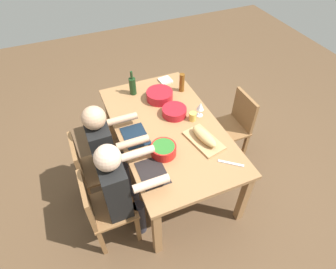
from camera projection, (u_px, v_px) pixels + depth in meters
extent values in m
plane|color=brown|center=(168.00, 172.00, 3.35)|extent=(8.00, 8.00, 0.00)
cube|color=#9E7044|center=(168.00, 128.00, 2.84)|extent=(1.75, 1.01, 0.04)
cube|color=#9E7044|center=(110.00, 117.00, 3.51)|extent=(0.07, 0.07, 0.70)
cube|color=#9E7044|center=(157.00, 232.00, 2.45)|extent=(0.07, 0.07, 0.70)
cube|color=#9E7044|center=(175.00, 100.00, 3.76)|extent=(0.07, 0.07, 0.70)
cube|color=#9E7044|center=(244.00, 198.00, 2.69)|extent=(0.07, 0.07, 0.70)
cube|color=olive|center=(112.00, 207.00, 2.52)|extent=(0.40, 0.40, 0.03)
cube|color=olive|center=(87.00, 201.00, 2.32)|extent=(0.38, 0.04, 0.40)
cube|color=olive|center=(127.00, 199.00, 2.84)|extent=(0.04, 0.04, 0.42)
cube|color=olive|center=(138.00, 228.00, 2.62)|extent=(0.04, 0.04, 0.42)
cube|color=olive|center=(94.00, 211.00, 2.75)|extent=(0.04, 0.04, 0.42)
cube|color=olive|center=(102.00, 242.00, 2.53)|extent=(0.04, 0.04, 0.42)
cylinder|color=#2D2D38|center=(135.00, 204.00, 2.79)|extent=(0.11, 0.11, 0.45)
cylinder|color=#2D2D38|center=(140.00, 218.00, 2.68)|extent=(0.11, 0.11, 0.45)
cube|color=black|center=(114.00, 187.00, 2.34)|extent=(0.34, 0.20, 0.55)
cylinder|color=beige|center=(138.00, 153.00, 2.44)|extent=(0.07, 0.30, 0.07)
cylinder|color=beige|center=(151.00, 183.00, 2.21)|extent=(0.07, 0.30, 0.07)
sphere|color=beige|center=(107.00, 158.00, 2.08)|extent=(0.21, 0.21, 0.21)
cube|color=olive|center=(100.00, 168.00, 2.84)|extent=(0.40, 0.40, 0.03)
cube|color=olive|center=(77.00, 160.00, 2.64)|extent=(0.38, 0.04, 0.40)
cube|color=olive|center=(115.00, 165.00, 3.15)|extent=(0.04, 0.04, 0.42)
cube|color=olive|center=(123.00, 188.00, 2.93)|extent=(0.04, 0.04, 0.42)
cube|color=olive|center=(85.00, 174.00, 3.06)|extent=(0.04, 0.04, 0.42)
cube|color=olive|center=(91.00, 199.00, 2.84)|extent=(0.04, 0.04, 0.42)
cylinder|color=#2D2D38|center=(121.00, 169.00, 3.10)|extent=(0.11, 0.11, 0.45)
cylinder|color=#2D2D38|center=(125.00, 180.00, 3.00)|extent=(0.11, 0.11, 0.45)
cube|color=black|center=(101.00, 147.00, 2.65)|extent=(0.34, 0.20, 0.55)
cylinder|color=tan|center=(122.00, 119.00, 2.75)|extent=(0.07, 0.30, 0.07)
cylinder|color=tan|center=(133.00, 142.00, 2.53)|extent=(0.07, 0.30, 0.07)
sphere|color=tan|center=(94.00, 118.00, 2.39)|extent=(0.21, 0.21, 0.21)
cube|color=olive|center=(228.00, 129.00, 3.24)|extent=(0.40, 0.40, 0.03)
cube|color=olive|center=(244.00, 111.00, 3.14)|extent=(0.38, 0.04, 0.40)
cube|color=olive|center=(220.00, 156.00, 3.25)|extent=(0.04, 0.04, 0.42)
cube|color=olive|center=(206.00, 137.00, 3.47)|extent=(0.04, 0.04, 0.42)
cube|color=olive|center=(245.00, 148.00, 3.34)|extent=(0.04, 0.04, 0.42)
cube|color=olive|center=(229.00, 129.00, 3.56)|extent=(0.04, 0.04, 0.42)
cylinder|color=#B21923|center=(174.00, 112.00, 2.93)|extent=(0.26, 0.26, 0.08)
cylinder|color=beige|center=(174.00, 110.00, 2.91)|extent=(0.22, 0.22, 0.03)
cylinder|color=red|center=(164.00, 150.00, 2.54)|extent=(0.23, 0.23, 0.10)
cylinder|color=#2D7028|center=(164.00, 147.00, 2.52)|extent=(0.20, 0.20, 0.03)
cylinder|color=#B21923|center=(160.00, 95.00, 3.11)|extent=(0.29, 0.29, 0.10)
cylinder|color=#669E33|center=(160.00, 93.00, 3.08)|extent=(0.26, 0.26, 0.04)
cube|color=tan|center=(204.00, 140.00, 2.68)|extent=(0.44, 0.30, 0.02)
ellipsoid|color=tan|center=(204.00, 136.00, 2.64)|extent=(0.34, 0.17, 0.09)
cylinder|color=#193819|center=(133.00, 86.00, 3.15)|extent=(0.08, 0.08, 0.20)
cylinder|color=#193819|center=(131.00, 75.00, 3.04)|extent=(0.03, 0.03, 0.09)
cylinder|color=brown|center=(182.00, 83.00, 3.18)|extent=(0.06, 0.06, 0.22)
cylinder|color=silver|center=(199.00, 115.00, 2.95)|extent=(0.07, 0.07, 0.01)
cylinder|color=silver|center=(200.00, 112.00, 2.92)|extent=(0.01, 0.01, 0.07)
cone|color=silver|center=(200.00, 106.00, 2.86)|extent=(0.08, 0.08, 0.08)
cube|color=black|center=(152.00, 173.00, 2.42)|extent=(0.32, 0.23, 0.01)
cube|color=#142333|center=(135.00, 136.00, 2.73)|extent=(0.32, 0.23, 0.01)
cylinder|color=gold|center=(193.00, 116.00, 2.87)|extent=(0.07, 0.07, 0.09)
cube|color=silver|center=(231.00, 163.00, 2.49)|extent=(0.16, 0.20, 0.01)
cube|color=white|center=(165.00, 80.00, 3.38)|extent=(0.15, 0.15, 0.02)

